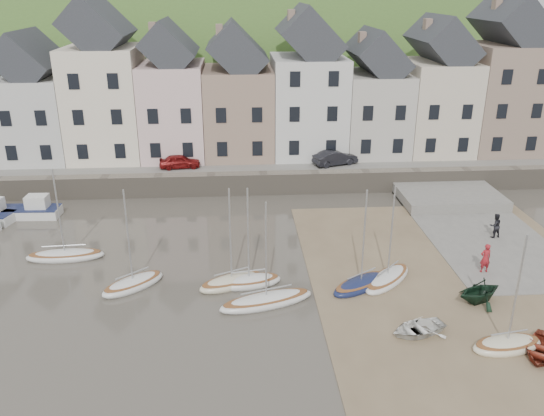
{
  "coord_description": "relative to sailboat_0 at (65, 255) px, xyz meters",
  "views": [
    {
      "loc": [
        -2.26,
        -27.62,
        16.45
      ],
      "look_at": [
        0.0,
        6.0,
        3.0
      ],
      "focal_mm": 36.85,
      "sensor_mm": 36.0,
      "label": 1
    }
  ],
  "objects": [
    {
      "name": "ground",
      "position": [
        13.43,
        -5.52,
        -0.26
      ],
      "size": [
        160.0,
        160.0,
        0.0
      ],
      "primitive_type": "plane",
      "color": "#454036",
      "rests_on": "ground"
    },
    {
      "name": "quay_land",
      "position": [
        13.43,
        26.48,
        0.49
      ],
      "size": [
        90.0,
        30.0,
        1.5
      ],
      "primitive_type": "cube",
      "color": "#3F6026",
      "rests_on": "ground"
    },
    {
      "name": "quay_street",
      "position": [
        13.43,
        14.98,
        1.29
      ],
      "size": [
        70.0,
        7.0,
        0.1
      ],
      "primitive_type": "cube",
      "color": "slate",
      "rests_on": "quay_land"
    },
    {
      "name": "seawall",
      "position": [
        13.43,
        11.48,
        0.64
      ],
      "size": [
        70.0,
        1.2,
        1.8
      ],
      "primitive_type": "cube",
      "color": "slate",
      "rests_on": "ground"
    },
    {
      "name": "beach",
      "position": [
        24.43,
        -5.52,
        -0.23
      ],
      "size": [
        18.0,
        26.0,
        0.06
      ],
      "primitive_type": "cube",
      "color": "brown",
      "rests_on": "ground"
    },
    {
      "name": "slipway",
      "position": [
        28.43,
        2.48,
        -0.2
      ],
      "size": [
        8.0,
        18.0,
        0.12
      ],
      "primitive_type": "cube",
      "color": "slate",
      "rests_on": "ground"
    },
    {
      "name": "hillside",
      "position": [
        8.44,
        54.48,
        -18.25
      ],
      "size": [
        134.4,
        84.0,
        84.0
      ],
      "color": "#3F6026",
      "rests_on": "ground"
    },
    {
      "name": "townhouse_terrace",
      "position": [
        15.19,
        18.48,
        7.06
      ],
      "size": [
        61.05,
        8.0,
        13.93
      ],
      "color": "white",
      "rests_on": "quay_land"
    },
    {
      "name": "sailboat_0",
      "position": [
        0.0,
        0.0,
        0.0
      ],
      "size": [
        5.03,
        1.77,
        6.32
      ],
      "color": "silver",
      "rests_on": "ground"
    },
    {
      "name": "sailboat_1",
      "position": [
        4.98,
        -4.03,
        0.01
      ],
      "size": [
        4.01,
        3.69,
        6.32
      ],
      "color": "silver",
      "rests_on": "ground"
    },
    {
      "name": "sailboat_2",
      "position": [
        10.74,
        -4.19,
        0.0
      ],
      "size": [
        4.32,
        3.07,
        6.32
      ],
      "color": "beige",
      "rests_on": "ground"
    },
    {
      "name": "sailboat_3",
      "position": [
        11.76,
        -4.22,
        0.01
      ],
      "size": [
        4.06,
        2.17,
        6.32
      ],
      "color": "silver",
      "rests_on": "ground"
    },
    {
      "name": "sailboat_4",
      "position": [
        12.65,
        -6.42,
        -0.0
      ],
      "size": [
        5.64,
        3.02,
        6.32
      ],
      "color": "silver",
      "rests_on": "ground"
    },
    {
      "name": "sailboat_5",
      "position": [
        18.28,
        -4.96,
        0.0
      ],
      "size": [
        4.32,
        3.57,
        6.32
      ],
      "color": "#161E45",
      "rests_on": "ground"
    },
    {
      "name": "sailboat_6",
      "position": [
        19.99,
        -4.43,
        0.0
      ],
      "size": [
        4.15,
        4.25,
        6.32
      ],
      "color": "silver",
      "rests_on": "ground"
    },
    {
      "name": "sailboat_7",
      "position": [
        24.09,
        -11.29,
        0.01
      ],
      "size": [
        3.82,
        2.07,
        6.32
      ],
      "color": "beige",
      "rests_on": "ground"
    },
    {
      "name": "motorboat_2",
      "position": [
        -4.49,
        7.42,
        0.32
      ],
      "size": [
        4.58,
        1.94,
        1.7
      ],
      "color": "silver",
      "rests_on": "ground"
    },
    {
      "name": "rowboat_white",
      "position": [
        20.13,
        -9.79,
        0.1
      ],
      "size": [
        3.44,
        2.9,
        0.61
      ],
      "primitive_type": "imported",
      "rotation": [
        0.0,
        0.0,
        -1.26
      ],
      "color": "white",
      "rests_on": "beach"
    },
    {
      "name": "rowboat_green",
      "position": [
        24.46,
        -7.04,
        0.52
      ],
      "size": [
        3.4,
        3.18,
        1.45
      ],
      "primitive_type": "imported",
      "rotation": [
        0.0,
        0.0,
        -1.21
      ],
      "color": "black",
      "rests_on": "beach"
    },
    {
      "name": "rowboat_red",
      "position": [
        25.5,
        -11.89,
        0.12
      ],
      "size": [
        3.65,
        3.84,
        0.65
      ],
      "primitive_type": "imported",
      "rotation": [
        0.0,
        0.0,
        -0.64
      ],
      "color": "maroon",
      "rests_on": "beach"
    },
    {
      "name": "person_red",
      "position": [
        26.17,
        -3.74,
        0.8
      ],
      "size": [
        0.73,
        0.52,
        1.88
      ],
      "primitive_type": "imported",
      "rotation": [
        0.0,
        0.0,
        3.25
      ],
      "color": "maroon",
      "rests_on": "slipway"
    },
    {
      "name": "person_dark",
      "position": [
        29.0,
        1.18,
        0.73
      ],
      "size": [
        0.96,
        0.81,
        1.75
      ],
      "primitive_type": "imported",
      "rotation": [
        0.0,
        0.0,
        3.33
      ],
      "color": "black",
      "rests_on": "slipway"
    },
    {
      "name": "car_left",
      "position": [
        6.26,
        13.98,
        1.94
      ],
      "size": [
        3.65,
        1.76,
        1.2
      ],
      "primitive_type": "imported",
      "rotation": [
        0.0,
        0.0,
        1.67
      ],
      "color": "maroon",
      "rests_on": "quay_street"
    },
    {
      "name": "car_right",
      "position": [
        19.97,
        13.98,
        2.0
      ],
      "size": [
        4.23,
        2.65,
        1.32
      ],
      "primitive_type": "imported",
      "rotation": [
        0.0,
        0.0,
        1.91
      ],
      "color": "black",
      "rests_on": "quay_street"
    }
  ]
}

